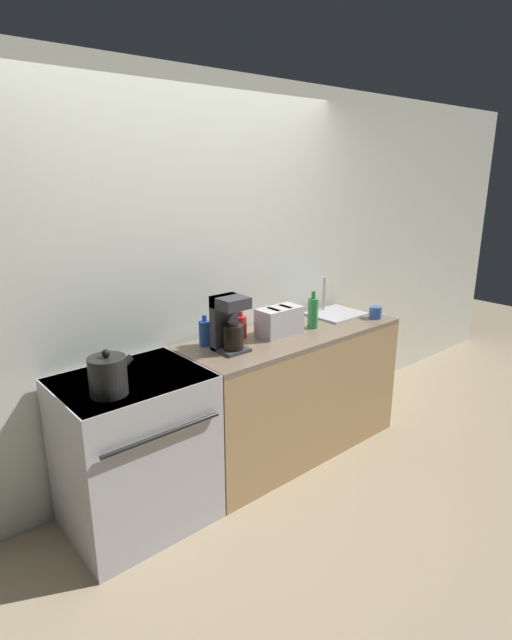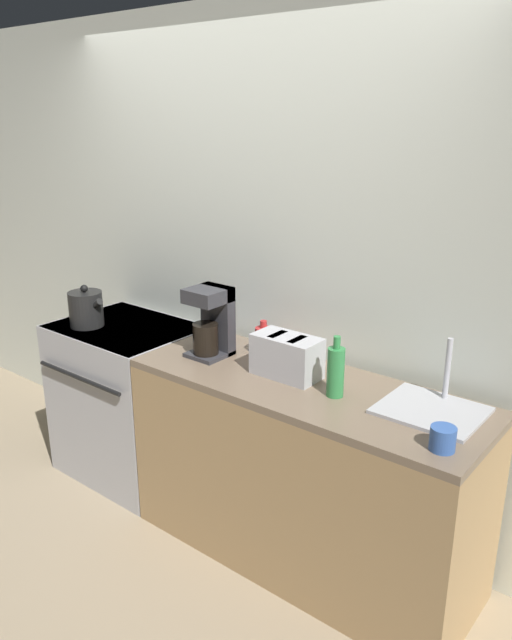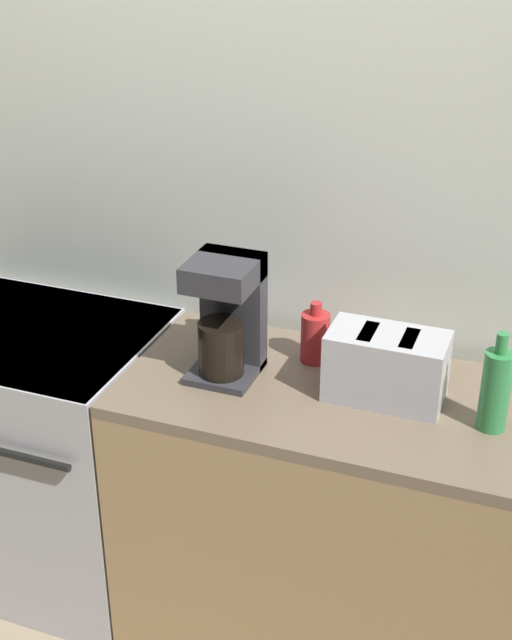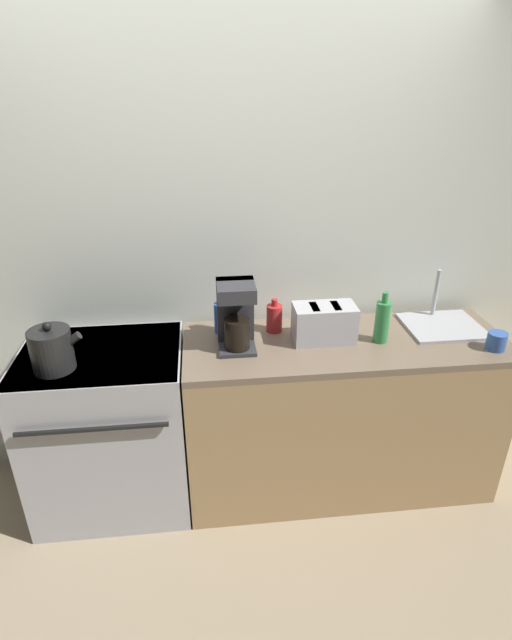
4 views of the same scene
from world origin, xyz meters
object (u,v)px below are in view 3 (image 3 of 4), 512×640
stove (41,450)px  bottle_blue (228,315)px  coffee_maker (227,315)px  bottle_red (315,336)px  toaster (386,366)px  bottle_green (495,389)px

stove → bottle_blue: bearing=14.7°
stove → coffee_maker: (0.68, -0.01, 0.63)m
bottle_blue → bottle_red: size_ratio=1.11×
stove → coffee_maker: bearing=-0.5°
stove → coffee_maker: size_ratio=2.64×
coffee_maker → toaster: bearing=2.2°
coffee_maker → bottle_red: bearing=34.5°
coffee_maker → bottle_blue: bearing=111.5°
bottle_green → bottle_red: (-0.52, 0.17, -0.04)m
bottle_red → bottle_blue: bearing=175.7°
bottle_blue → bottle_red: bottle_blue is taller
toaster → bottle_blue: bearing=163.8°
bottle_red → coffee_maker: bearing=-145.5°
stove → bottle_red: 1.04m
bottle_blue → bottle_red: bearing=-4.3°
coffee_maker → bottle_blue: coffee_maker is taller
stove → toaster: toaster is taller
toaster → coffee_maker: 0.46m
toaster → coffee_maker: coffee_maker is taller
stove → bottle_blue: (0.61, 0.16, 0.53)m
bottle_blue → bottle_green: bearing=-13.6°
bottle_blue → bottle_green: bottle_green is taller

